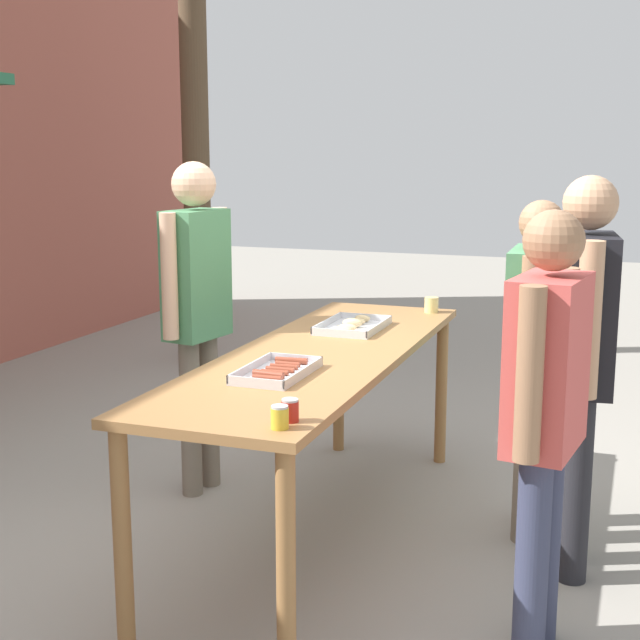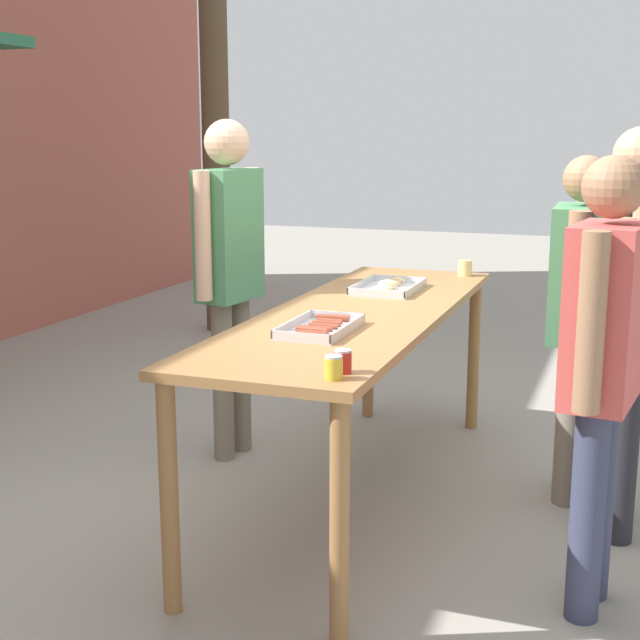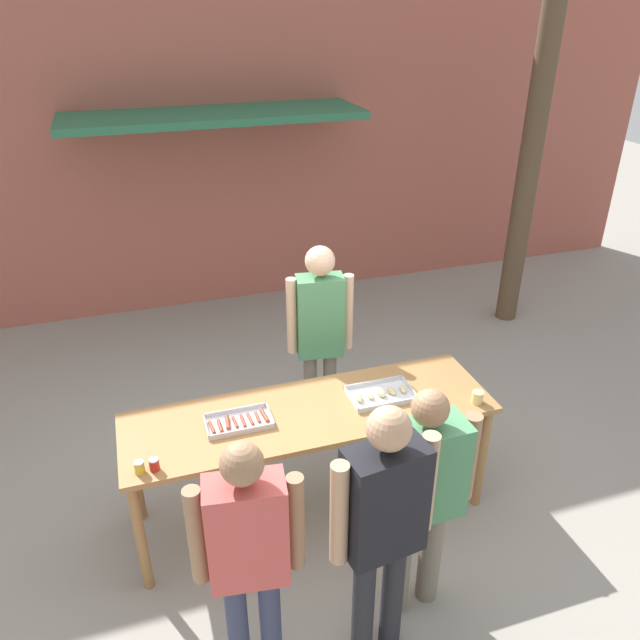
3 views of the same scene
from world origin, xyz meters
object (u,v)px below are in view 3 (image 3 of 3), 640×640
person_customer_with_cup (422,488)px  utility_pole (546,60)px  food_tray_sausages (239,422)px  person_customer_holding_hotdog (248,549)px  person_server_behind_table (320,328)px  condiment_jar_mustard (139,467)px  beer_cup (477,397)px  food_tray_buns (380,394)px  condiment_jar_ketchup (154,465)px  person_customer_waiting_in_line (383,519)px

person_customer_with_cup → utility_pole: 4.82m
food_tray_sausages → person_customer_holding_hotdog: size_ratio=0.27×
person_server_behind_table → person_customer_with_cup: bearing=-79.6°
condiment_jar_mustard → beer_cup: 2.37m
person_customer_with_cup → food_tray_buns: bearing=-99.6°
condiment_jar_ketchup → person_customer_holding_hotdog: bearing=-63.9°
condiment_jar_mustard → person_server_behind_table: 1.91m
beer_cup → utility_pole: (2.08, 2.64, 1.96)m
food_tray_buns → utility_pole: utility_pole is taller
food_tray_sausages → person_customer_with_cup: 1.34m
food_tray_sausages → condiment_jar_mustard: (-0.68, -0.30, 0.03)m
person_server_behind_table → person_customer_waiting_in_line: 2.08m
person_server_behind_table → utility_pole: (2.91, 1.52, 1.83)m
food_tray_buns → utility_pole: 4.11m
food_tray_sausages → person_customer_with_cup: (0.91, -0.99, 0.02)m
beer_cup → person_customer_waiting_in_line: bearing=-140.6°
person_customer_holding_hotdog → person_customer_with_cup: person_customer_holding_hotdog is taller
food_tray_sausages → person_server_behind_table: bearing=44.1°
condiment_jar_mustard → person_customer_holding_hotdog: 0.99m
condiment_jar_ketchup → condiment_jar_mustard: bearing=178.3°
person_customer_holding_hotdog → person_customer_with_cup: 1.10m
food_tray_sausages → utility_pole: size_ratio=0.08×
food_tray_buns → condiment_jar_ketchup: 1.67m
food_tray_buns → person_customer_waiting_in_line: bearing=-112.3°
condiment_jar_mustard → food_tray_sausages: bearing=23.5°
person_server_behind_table → condiment_jar_mustard: bearing=-134.9°
food_tray_buns → condiment_jar_ketchup: bearing=-169.7°
food_tray_sausages → person_server_behind_table: size_ratio=0.25×
food_tray_buns → condiment_jar_ketchup: (-1.64, -0.30, 0.02)m
food_tray_sausages → beer_cup: size_ratio=4.99×
condiment_jar_ketchup → person_customer_holding_hotdog: (0.41, -0.85, 0.02)m
beer_cup → utility_pole: bearing=51.7°
person_customer_with_cup → utility_pole: (2.86, 3.34, 1.98)m
food_tray_buns → utility_pole: bearing=40.9°
food_tray_sausages → utility_pole: bearing=31.9°
person_server_behind_table → person_customer_with_cup: size_ratio=1.10×
condiment_jar_ketchup → person_customer_with_cup: (1.50, -0.69, -0.01)m
food_tray_buns → condiment_jar_ketchup: condiment_jar_ketchup is taller
utility_pole → person_customer_with_cup: bearing=-130.6°
condiment_jar_ketchup → person_server_behind_table: (1.45, 1.13, 0.13)m
condiment_jar_ketchup → person_customer_holding_hotdog: 0.94m
person_customer_with_cup → utility_pole: size_ratio=0.29×
beer_cup → condiment_jar_ketchup: bearing=-179.7°
condiment_jar_ketchup → person_customer_waiting_in_line: 1.47m
person_customer_waiting_in_line → food_tray_buns: bearing=-119.6°
condiment_jar_mustard → person_customer_with_cup: person_customer_with_cup is taller
person_server_behind_table → person_customer_holding_hotdog: 2.23m
beer_cup → person_customer_holding_hotdog: (-1.87, -0.86, 0.02)m
food_tray_buns → person_server_behind_table: 0.87m
person_server_behind_table → person_customer_holding_hotdog: (-1.03, -1.98, -0.11)m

